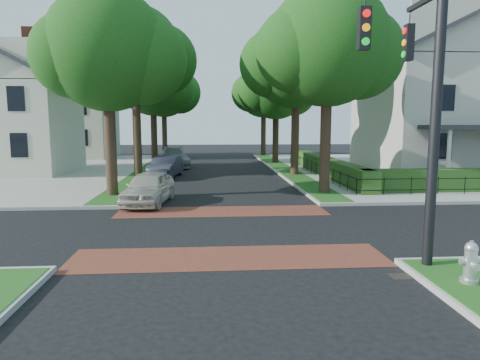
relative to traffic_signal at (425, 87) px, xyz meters
name	(u,v)px	position (x,y,z in m)	size (l,w,h in m)	color
ground	(225,230)	(-4.89, 4.41, -4.71)	(120.00, 120.00, 0.00)	black
sidewalk_ne	(451,168)	(14.61, 23.41, -4.63)	(30.00, 30.00, 0.15)	gray
crosswalk_far	(222,211)	(-4.89, 7.61, -4.70)	(9.00, 2.20, 0.01)	brown
crosswalk_near	(229,258)	(-4.89, 1.21, -4.70)	(9.00, 2.20, 0.01)	brown
storm_drain	(403,276)	(-0.59, -0.59, -4.70)	(0.65, 0.45, 0.01)	black
grass_strip_ne	(283,168)	(0.51, 23.51, -4.55)	(1.60, 29.80, 0.02)	#194614
grass_strip_nw	(148,169)	(-10.29, 23.51, -4.55)	(1.60, 29.80, 0.02)	#194614
tree_right_near	(329,48)	(0.72, 11.65, 2.92)	(7.75, 6.67, 10.66)	black
tree_right_mid	(297,62)	(0.72, 19.66, 3.28)	(8.25, 7.09, 11.22)	black
tree_right_far	(277,88)	(0.71, 28.64, 2.20)	(7.25, 6.23, 9.74)	black
tree_right_back	(264,91)	(0.72, 37.64, 2.56)	(7.50, 6.45, 10.20)	black
tree_left_near	(110,52)	(-10.28, 11.64, 2.56)	(7.50, 6.45, 10.20)	black
tree_left_mid	(137,55)	(-10.28, 19.66, 3.64)	(8.00, 6.88, 11.48)	black
tree_left_far	(154,85)	(-10.29, 28.63, 2.41)	(7.00, 6.02, 9.86)	black
tree_left_back	(165,89)	(-10.28, 37.65, 2.70)	(7.75, 6.66, 10.44)	black
hedge_main_road	(325,166)	(2.81, 19.41, -3.96)	(1.00, 18.00, 1.20)	#1E3C14
fence_main_road	(314,168)	(2.01, 19.41, -4.11)	(0.06, 18.00, 0.90)	black
house_victorian	(454,92)	(12.62, 20.33, 1.31)	(13.00, 13.05, 12.48)	beige
house_left_near	(5,106)	(-20.38, 22.41, 0.33)	(10.00, 9.00, 10.14)	beige
house_left_far	(68,111)	(-20.38, 36.41, 0.33)	(10.00, 9.00, 10.14)	beige
traffic_signal	(425,87)	(0.00, 0.00, 0.00)	(2.17, 2.00, 8.00)	black
parked_car_front	(148,188)	(-8.31, 9.66, -3.94)	(1.82, 4.52, 1.54)	beige
parked_car_middle	(166,167)	(-8.49, 19.50, -3.94)	(1.62, 4.65, 1.53)	#212532
parked_car_rear	(174,157)	(-8.49, 26.40, -3.86)	(2.36, 5.81, 1.69)	gray
fire_hydrant	(471,263)	(0.54, -1.50, -4.07)	(0.52, 0.51, 1.01)	#BCBCBE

